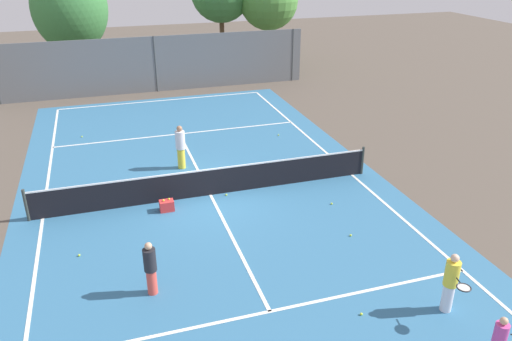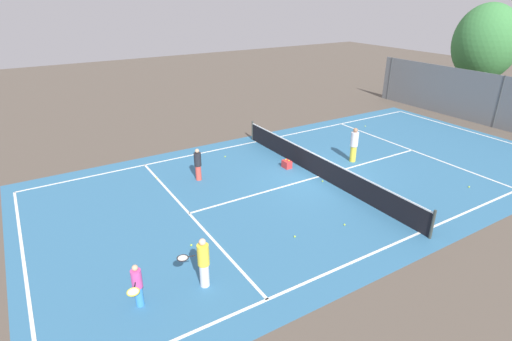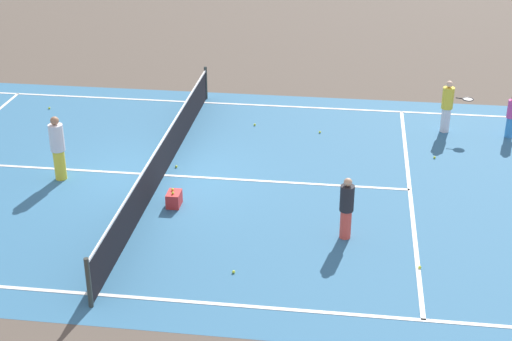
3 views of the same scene
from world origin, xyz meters
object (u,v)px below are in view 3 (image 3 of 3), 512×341
object	(u,v)px
player_3	(347,208)
tennis_ball_6	(255,125)
tennis_ball_2	(420,267)
ball_crate	(174,199)
tennis_ball_5	(176,166)
player_0	(58,148)
player_2	(512,115)
player_1	(448,106)
tennis_ball_0	(435,157)
tennis_ball_3	(320,132)
tennis_ball_7	(49,108)
tennis_ball_1	(234,272)

from	to	relation	value
player_3	tennis_ball_6	distance (m)	7.01
tennis_ball_2	tennis_ball_6	xyz separation A→B (m)	(7.43, 4.51, 0.00)
ball_crate	tennis_ball_5	distance (m)	2.18
player_0	player_2	world-z (taller)	player_0
player_0	tennis_ball_2	size ratio (longest dim) A/B	26.38
player_1	player_2	world-z (taller)	player_1
tennis_ball_0	tennis_ball_3	size ratio (longest dim) A/B	1.00
player_1	tennis_ball_6	bearing A→B (deg)	93.06
tennis_ball_6	player_0	bearing A→B (deg)	133.50
tennis_ball_2	tennis_ball_3	distance (m)	7.54
player_2	tennis_ball_7	distance (m)	14.28
ball_crate	tennis_ball_7	bearing A→B (deg)	42.92
player_1	ball_crate	bearing A→B (deg)	129.15
tennis_ball_5	tennis_ball_7	size ratio (longest dim) A/B	1.00
player_2	tennis_ball_0	size ratio (longest dim) A/B	19.87
tennis_ball_1	tennis_ball_2	distance (m)	3.93
player_2	player_1	bearing A→B (deg)	84.76
ball_crate	tennis_ball_2	bearing A→B (deg)	-109.73
player_0	player_3	distance (m)	7.71
tennis_ball_5	tennis_ball_6	size ratio (longest dim) A/B	1.00
tennis_ball_1	tennis_ball_2	size ratio (longest dim) A/B	1.00
player_3	tennis_ball_6	size ratio (longest dim) A/B	22.52
ball_crate	tennis_ball_6	size ratio (longest dim) A/B	7.00
tennis_ball_1	tennis_ball_3	world-z (taller)	same
player_1	ball_crate	world-z (taller)	player_1
player_0	ball_crate	xyz separation A→B (m)	(-1.07, -3.27, -0.71)
player_0	tennis_ball_5	distance (m)	3.14
player_0	tennis_ball_6	xyz separation A→B (m)	(4.30, -4.53, -0.86)
player_0	tennis_ball_7	xyz separation A→B (m)	(4.82, 2.21, -0.86)
player_2	ball_crate	size ratio (longest dim) A/B	2.84
tennis_ball_2	tennis_ball_3	world-z (taller)	same
ball_crate	player_2	bearing A→B (deg)	-57.95
player_2	tennis_ball_1	size ratio (longest dim) A/B	19.87
tennis_ball_3	tennis_ball_2	bearing A→B (deg)	-160.55
player_1	tennis_ball_1	size ratio (longest dim) A/B	24.00
tennis_ball_0	tennis_ball_5	size ratio (longest dim) A/B	1.00
tennis_ball_3	tennis_ball_5	xyz separation A→B (m)	(-2.91, 3.70, 0.00)
tennis_ball_0	player_0	bearing A→B (deg)	104.79
tennis_ball_7	player_3	bearing A→B (deg)	-125.42
player_0	ball_crate	bearing A→B (deg)	-108.06
tennis_ball_1	tennis_ball_7	xyz separation A→B (m)	(8.65, 7.38, 0.00)
tennis_ball_7	tennis_ball_6	bearing A→B (deg)	-94.47
tennis_ball_2	tennis_ball_7	world-z (taller)	same
tennis_ball_6	tennis_ball_0	bearing A→B (deg)	-108.09
tennis_ball_1	player_2	bearing A→B (deg)	-39.78
player_3	tennis_ball_1	bearing A→B (deg)	128.30
player_1	tennis_ball_2	size ratio (longest dim) A/B	24.00
player_0	player_1	distance (m)	11.21
player_0	ball_crate	size ratio (longest dim) A/B	3.77
player_2	tennis_ball_1	world-z (taller)	player_2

